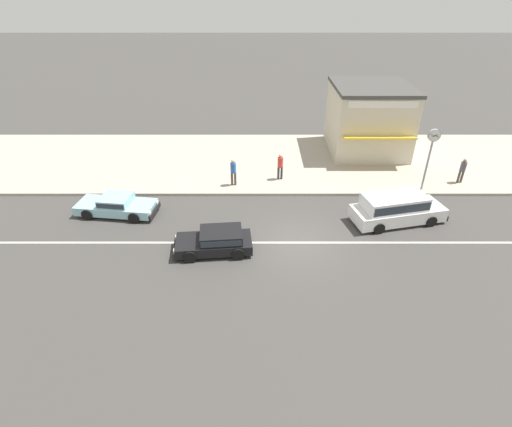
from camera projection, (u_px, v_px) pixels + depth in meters
ground_plane at (298, 243)px, 19.54m from camera, size 160.00×160.00×0.00m
lane_centre_stripe at (298, 243)px, 19.54m from camera, size 50.40×0.14×0.01m
kerb_strip at (286, 161)px, 27.88m from camera, size 68.00×10.00×0.15m
minivan_white_1 at (398, 208)px, 20.74m from camera, size 5.15×2.81×1.56m
hatchback_black_2 at (218, 240)px, 18.69m from camera, size 3.78×1.99×1.10m
sedan_pale_blue_3 at (118, 205)px, 21.67m from camera, size 4.46×2.16×1.06m
street_clock at (434, 145)px, 22.56m from camera, size 0.70×0.22×3.75m
pedestrian_near_clock at (235, 170)px, 24.06m from camera, size 0.34×0.34×1.68m
pedestrian_mid_kerb at (464, 169)px, 24.33m from camera, size 0.34×0.34×1.57m
pedestrian_by_shop at (282, 165)px, 24.75m from camera, size 0.34×0.34×1.68m
shopfront_corner_warung at (370, 119)px, 28.22m from camera, size 5.27×6.40×4.66m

